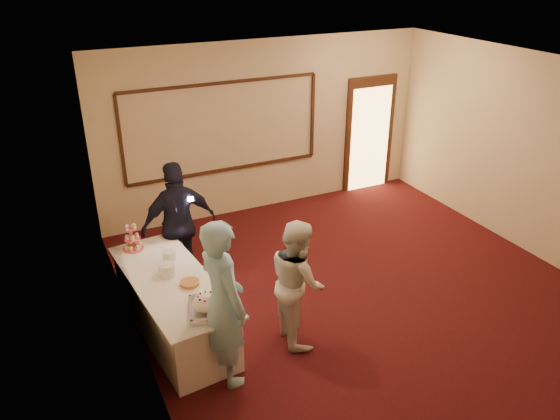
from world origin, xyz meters
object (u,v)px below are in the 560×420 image
object	(u,v)px
buffet_table	(174,306)
cupcake_stand	(132,240)
plate_stack_a	(167,270)
woman	(297,281)
man	(223,303)
guest	(179,224)
plate_stack_b	(169,256)
tart	(190,284)
pavlova_tray	(207,305)

from	to	relation	value
buffet_table	cupcake_stand	distance (m)	1.08
plate_stack_a	woman	size ratio (longest dim) A/B	0.12
man	guest	xyz separation A→B (m)	(0.12, 2.09, -0.06)
plate_stack_b	man	xyz separation A→B (m)	(0.20, -1.41, 0.12)
cupcake_stand	plate_stack_a	bearing A→B (deg)	-74.39
tart	man	bearing A→B (deg)	-79.72
cupcake_stand	plate_stack_b	distance (m)	0.61
plate_stack_a	man	world-z (taller)	man
woman	guest	world-z (taller)	guest
buffet_table	guest	size ratio (longest dim) A/B	1.30
tart	guest	size ratio (longest dim) A/B	0.15
woman	buffet_table	bearing A→B (deg)	68.79
buffet_table	plate_stack_b	world-z (taller)	plate_stack_b
pavlova_tray	man	xyz separation A→B (m)	(0.12, -0.19, 0.11)
plate_stack_b	guest	world-z (taller)	guest
man	tart	bearing A→B (deg)	0.41
plate_stack_a	buffet_table	bearing A→B (deg)	-78.29
buffet_table	tart	bearing A→B (deg)	-54.68
pavlova_tray	guest	xyz separation A→B (m)	(0.24, 1.89, 0.05)
buffet_table	guest	distance (m)	1.28
pavlova_tray	woman	xyz separation A→B (m)	(1.14, 0.09, -0.07)
man	guest	bearing A→B (deg)	-13.17
pavlova_tray	guest	world-z (taller)	guest
pavlova_tray	plate_stack_b	distance (m)	1.22
cupcake_stand	plate_stack_b	world-z (taller)	cupcake_stand
cupcake_stand	plate_stack_b	xyz separation A→B (m)	(0.35, -0.50, -0.07)
pavlova_tray	tart	world-z (taller)	pavlova_tray
cupcake_stand	tart	world-z (taller)	cupcake_stand
plate_stack_a	man	bearing A→B (deg)	-73.53
buffet_table	pavlova_tray	xyz separation A→B (m)	(0.18, -0.80, 0.47)
guest	plate_stack_a	bearing A→B (deg)	62.70
buffet_table	man	world-z (taller)	man
plate_stack_a	plate_stack_b	xyz separation A→B (m)	(0.12, 0.33, -0.01)
plate_stack_a	guest	world-z (taller)	guest
pavlova_tray	tart	bearing A→B (deg)	92.18
plate_stack_b	plate_stack_a	bearing A→B (deg)	-109.44
plate_stack_b	man	bearing A→B (deg)	-81.86
man	woman	size ratio (longest dim) A/B	1.23
woman	plate_stack_a	bearing A→B (deg)	66.31
tart	plate_stack_b	bearing A→B (deg)	95.58
buffet_table	tart	world-z (taller)	tart
buffet_table	man	distance (m)	1.19
plate_stack_b	woman	xyz separation A→B (m)	(1.22, -1.13, -0.06)
guest	cupcake_stand	bearing A→B (deg)	11.00
pavlova_tray	cupcake_stand	distance (m)	1.77
plate_stack_b	tart	size ratio (longest dim) A/B	0.64
pavlova_tray	plate_stack_a	size ratio (longest dim) A/B	3.09
buffet_table	plate_stack_b	size ratio (longest dim) A/B	13.96
woman	plate_stack_b	bearing A→B (deg)	54.34
pavlova_tray	plate_stack_a	world-z (taller)	pavlova_tray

